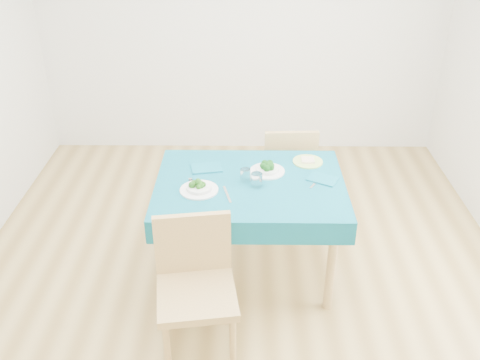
{
  "coord_description": "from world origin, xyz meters",
  "views": [
    {
      "loc": [
        0.03,
        -2.99,
        2.55
      ],
      "look_at": [
        0.0,
        0.0,
        0.85
      ],
      "focal_mm": 40.0,
      "sensor_mm": 36.0,
      "label": 1
    }
  ],
  "objects_px": {
    "table": "(250,229)",
    "chair_far": "(288,159)",
    "side_plate": "(308,162)",
    "bowl_far": "(267,167)",
    "chair_near": "(196,276)",
    "bowl_near": "(199,186)"
  },
  "relations": [
    {
      "from": "table",
      "to": "chair_far",
      "type": "relative_size",
      "value": 1.21
    },
    {
      "from": "chair_far",
      "to": "side_plate",
      "type": "relative_size",
      "value": 4.85
    },
    {
      "from": "bowl_far",
      "to": "side_plate",
      "type": "distance_m",
      "value": 0.33
    },
    {
      "from": "chair_far",
      "to": "bowl_far",
      "type": "bearing_deg",
      "value": 70.71
    },
    {
      "from": "chair_near",
      "to": "bowl_far",
      "type": "height_order",
      "value": "chair_near"
    },
    {
      "from": "table",
      "to": "side_plate",
      "type": "relative_size",
      "value": 5.88
    },
    {
      "from": "bowl_far",
      "to": "side_plate",
      "type": "bearing_deg",
      "value": 26.66
    },
    {
      "from": "table",
      "to": "chair_far",
      "type": "height_order",
      "value": "chair_far"
    },
    {
      "from": "chair_near",
      "to": "bowl_far",
      "type": "distance_m",
      "value": 1.02
    },
    {
      "from": "bowl_near",
      "to": "table",
      "type": "bearing_deg",
      "value": 18.63
    },
    {
      "from": "bowl_near",
      "to": "chair_near",
      "type": "bearing_deg",
      "value": -88.05
    },
    {
      "from": "table",
      "to": "side_plate",
      "type": "xyz_separation_m",
      "value": [
        0.42,
        0.3,
        0.38
      ]
    },
    {
      "from": "chair_far",
      "to": "bowl_near",
      "type": "bearing_deg",
      "value": 51.93
    },
    {
      "from": "chair_near",
      "to": "chair_far",
      "type": "xyz_separation_m",
      "value": [
        0.63,
        1.55,
        -0.05
      ]
    },
    {
      "from": "table",
      "to": "chair_far",
      "type": "xyz_separation_m",
      "value": [
        0.32,
        0.81,
        0.14
      ]
    },
    {
      "from": "chair_near",
      "to": "bowl_near",
      "type": "relative_size",
      "value": 4.51
    },
    {
      "from": "chair_far",
      "to": "side_plate",
      "type": "height_order",
      "value": "chair_far"
    },
    {
      "from": "bowl_far",
      "to": "side_plate",
      "type": "height_order",
      "value": "bowl_far"
    },
    {
      "from": "chair_far",
      "to": "bowl_far",
      "type": "height_order",
      "value": "chair_far"
    },
    {
      "from": "bowl_near",
      "to": "bowl_far",
      "type": "bearing_deg",
      "value": 29.8
    },
    {
      "from": "table",
      "to": "chair_far",
      "type": "distance_m",
      "value": 0.88
    },
    {
      "from": "side_plate",
      "to": "chair_near",
      "type": "bearing_deg",
      "value": -125.05
    }
  ]
}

